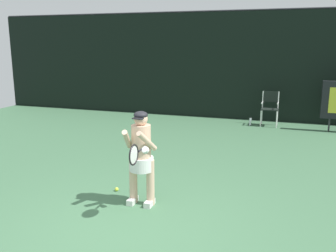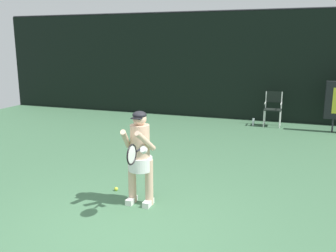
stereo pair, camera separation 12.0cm
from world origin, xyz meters
name	(u,v)px [view 1 (the left image)]	position (x,y,z in m)	size (l,w,h in m)	color
ground	(117,239)	(0.00, -0.19, -0.01)	(18.00, 22.00, 0.03)	#426D4B
backdrop_screen	(229,66)	(0.00, 8.50, 1.81)	(18.00, 0.12, 3.66)	black
umpire_chair	(270,106)	(1.47, 7.74, 0.62)	(0.52, 0.44, 1.08)	white
water_bottle	(250,122)	(0.90, 7.57, 0.12)	(0.07, 0.07, 0.27)	silver
tennis_player	(141,154)	(-0.12, 0.96, 0.85)	(0.52, 0.59, 1.54)	white
tennis_racket	(134,154)	(0.01, 0.42, 1.01)	(0.03, 0.60, 0.31)	black
tennis_ball_loose	(117,189)	(-0.74, 1.31, 0.03)	(0.07, 0.07, 0.07)	#CCDB3D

